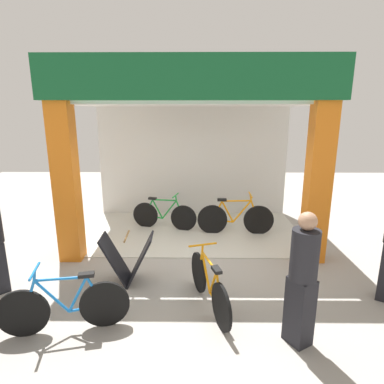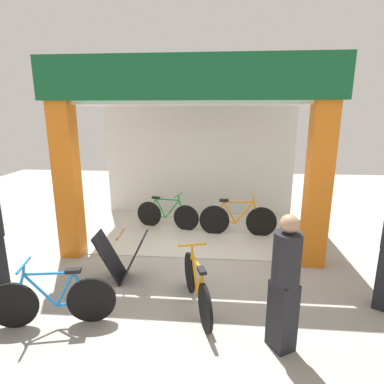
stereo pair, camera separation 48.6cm
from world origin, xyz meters
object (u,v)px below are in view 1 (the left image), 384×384
object	(u,v)px
bicycle_inside_0	(164,215)
bicycle_parked_1	(65,306)
bicycle_inside_1	(235,218)
sandwich_board_sign	(128,259)
bicycle_parked_0	(209,286)
pedestrian_3	(302,278)

from	to	relation	value
bicycle_inside_0	bicycle_parked_1	xyz separation A→B (m)	(-0.91, -3.72, 0.01)
bicycle_inside_1	bicycle_parked_1	size ratio (longest dim) A/B	1.09
bicycle_inside_0	bicycle_inside_1	distance (m)	1.70
bicycle_inside_1	sandwich_board_sign	bearing A→B (deg)	-132.91
bicycle_parked_0	pedestrian_3	xyz separation A→B (m)	(1.06, -0.70, 0.51)
bicycle_parked_0	bicycle_inside_0	bearing A→B (deg)	106.58
sandwich_board_sign	bicycle_inside_1	bearing A→B (deg)	47.09
bicycle_inside_1	pedestrian_3	world-z (taller)	pedestrian_3
pedestrian_3	bicycle_parked_0	bearing A→B (deg)	146.82
bicycle_inside_0	bicycle_parked_0	xyz separation A→B (m)	(0.95, -3.19, -0.00)
bicycle_parked_0	bicycle_parked_1	xyz separation A→B (m)	(-1.86, -0.52, 0.01)
bicycle_inside_1	pedestrian_3	size ratio (longest dim) A/B	1.04
bicycle_inside_1	sandwich_board_sign	distance (m)	2.97
bicycle_inside_1	bicycle_parked_1	xyz separation A→B (m)	(-2.58, -3.41, -0.03)
bicycle_inside_0	bicycle_parked_1	bearing A→B (deg)	-103.75
bicycle_inside_0	bicycle_parked_0	distance (m)	3.33
bicycle_parked_1	bicycle_parked_0	bearing A→B (deg)	15.74
sandwich_board_sign	pedestrian_3	xyz separation A→B (m)	(2.37, -1.40, 0.45)
bicycle_inside_0	pedestrian_3	bearing A→B (deg)	-62.61
sandwich_board_sign	pedestrian_3	distance (m)	2.79
bicycle_parked_1	pedestrian_3	size ratio (longest dim) A/B	0.95
bicycle_inside_1	bicycle_parked_1	bearing A→B (deg)	-127.13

